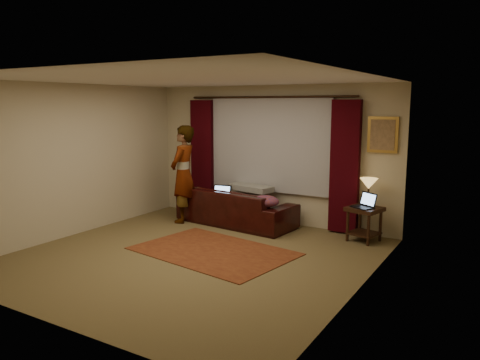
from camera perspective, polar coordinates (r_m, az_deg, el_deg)
name	(u,v)px	position (r m, az deg, el deg)	size (l,w,h in m)	color
floor	(193,257)	(7.12, -5.73, -9.29)	(5.00, 5.00, 0.01)	brown
ceiling	(190,79)	(6.76, -6.10, 12.14)	(5.00, 5.00, 0.02)	silver
wall_back	(270,155)	(8.93, 3.74, 3.11)	(5.00, 0.02, 2.60)	#BEB294
wall_front	(41,201)	(5.07, -23.06, -2.34)	(5.00, 0.02, 2.60)	#BEB294
wall_left	(75,160)	(8.54, -19.49, 2.32)	(0.02, 5.00, 2.60)	#BEB294
wall_right	(362,186)	(5.70, 14.67, -0.69)	(0.02, 5.00, 2.60)	#BEB294
sheer_curtain	(269,144)	(8.86, 3.57, 4.36)	(2.50, 0.05, 1.80)	#9F9EA5
drape_left	(203,157)	(9.63, -4.55, 2.83)	(0.50, 0.14, 2.30)	black
drape_right	(345,167)	(8.27, 12.67, 1.57)	(0.50, 0.14, 2.30)	black
curtain_rod	(268,97)	(8.78, 3.48, 10.07)	(0.04, 0.04, 3.40)	black
picture_frame	(383,135)	(8.13, 17.02, 5.30)	(0.50, 0.04, 0.60)	#B78A3C
sofa	(236,200)	(8.81, -0.48, -2.49)	(2.28, 0.99, 0.92)	black
throw_blanket	(250,175)	(8.84, 1.29, 0.64)	(0.89, 0.36, 0.10)	gray
clothing_pile	(266,202)	(8.20, 3.19, -2.66)	(0.48, 0.37, 0.20)	#602C3F
laptop_sofa	(220,193)	(8.86, -2.44, -1.59)	(0.35, 0.38, 0.25)	black
area_rug	(213,251)	(7.32, -3.27, -8.64)	(2.37, 1.58, 0.01)	#652E16
end_table	(364,224)	(8.03, 14.89, -5.22)	(0.50, 0.50, 0.58)	black
tiffany_lamp	(368,192)	(8.01, 15.38, -1.46)	(0.29, 0.29, 0.47)	#A17C45
laptop_table	(363,200)	(7.88, 14.72, -2.42)	(0.34, 0.37, 0.25)	black
person	(183,174)	(8.99, -6.92, 0.72)	(0.55, 0.55, 1.86)	gray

